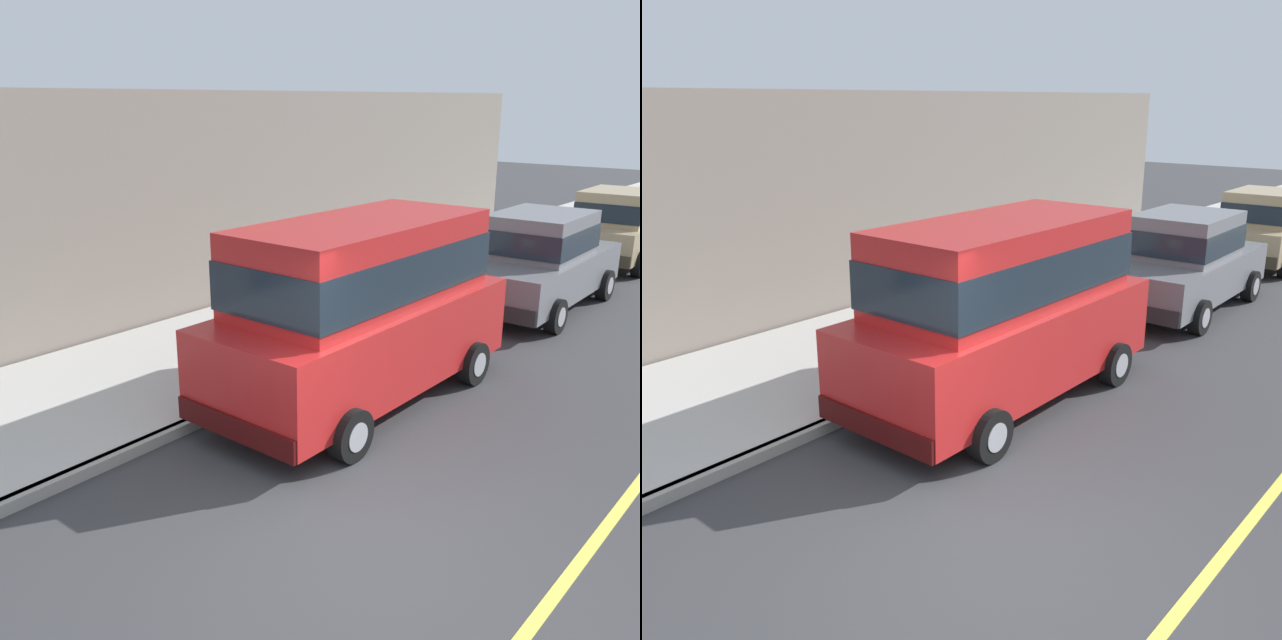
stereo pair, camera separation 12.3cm
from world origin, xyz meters
The scene contains 9 objects.
ground_plane centered at (0.00, 0.00, 0.00)m, with size 80.00×80.00×0.00m, color #38383A.
curb centered at (-3.20, 0.00, 0.07)m, with size 0.16×64.00×0.14m, color gray.
sidewalk centered at (-5.00, 0.00, 0.07)m, with size 3.60×64.00×0.14m, color #B7B5AD.
lane_centre_line centered at (1.60, 0.00, 0.00)m, with size 0.12×57.60×0.01m, color #E0D64C.
car_red_van centered at (-2.12, 2.87, 1.39)m, with size 2.15×4.91×2.52m.
car_grey_sedan centered at (-2.08, 8.74, 0.98)m, with size 2.11×4.64×1.92m.
car_tan_hatchback centered at (-2.15, 13.72, 0.98)m, with size 2.04×3.85×1.88m.
dog_brown centered at (-4.80, 3.86, 0.43)m, with size 0.71×0.40×0.49m.
building_facade centered at (-7.10, 6.47, 2.08)m, with size 0.50×20.00×4.17m, color slate.
Camera 1 is at (3.23, -4.47, 4.02)m, focal length 39.43 mm.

